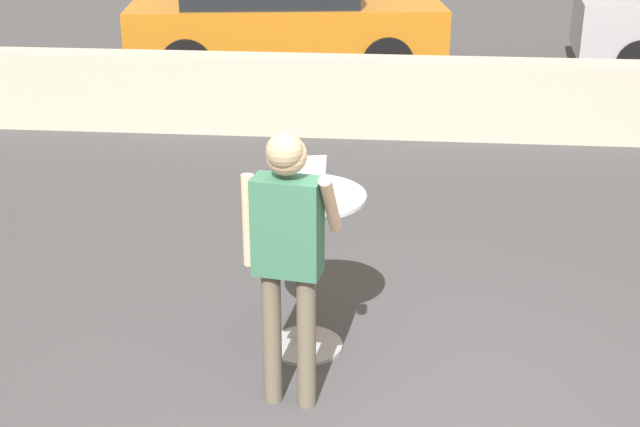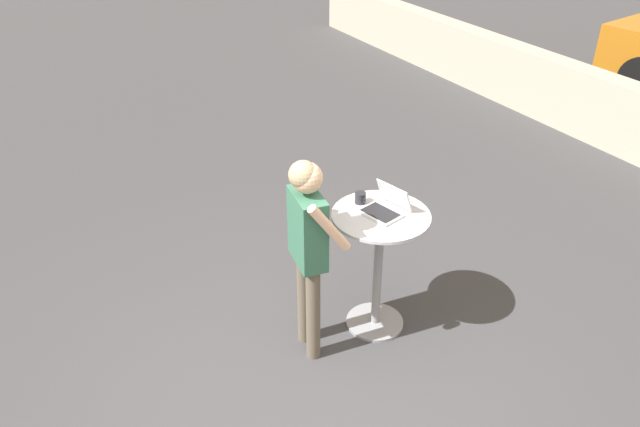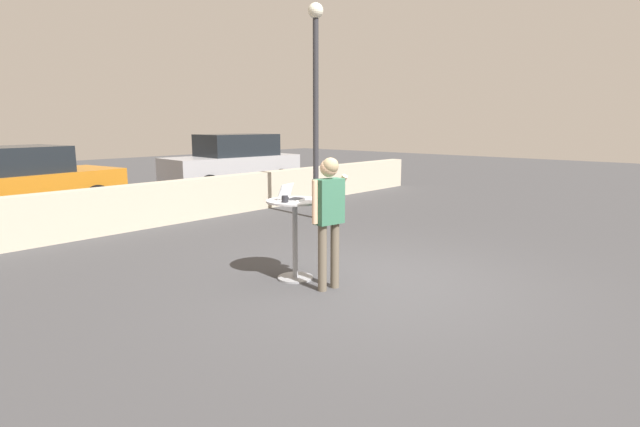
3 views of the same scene
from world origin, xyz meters
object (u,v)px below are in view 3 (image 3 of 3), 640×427
object	(u,v)px
cafe_table	(295,227)
laptop	(292,196)
coffee_mug	(285,199)
parked_car_further_down	(233,163)
standing_person	(329,207)
parked_car_near_street	(12,183)
street_lamp	(316,83)

from	to	relation	value
cafe_table	laptop	bearing A→B (deg)	105.69
coffee_mug	parked_car_further_down	distance (m)	9.46
laptop	cafe_table	bearing A→B (deg)	-74.31
standing_person	coffee_mug	bearing A→B (deg)	108.77
laptop	coffee_mug	world-z (taller)	laptop
parked_car_near_street	standing_person	bearing A→B (deg)	-82.26
cafe_table	parked_car_near_street	size ratio (longest dim) A/B	0.24
coffee_mug	parked_car_near_street	xyz separation A→B (m)	(-0.88, 7.36, -0.30)
coffee_mug	parked_car_further_down	size ratio (longest dim) A/B	0.03
coffee_mug	parked_car_further_down	xyz separation A→B (m)	(5.37, 7.78, -0.26)
coffee_mug	street_lamp	distance (m)	4.90
laptop	parked_car_near_street	distance (m)	7.37
standing_person	parked_car_near_street	xyz separation A→B (m)	(-1.08, 7.93, -0.24)
cafe_table	coffee_mug	world-z (taller)	coffee_mug
coffee_mug	parked_car_near_street	size ratio (longest dim) A/B	0.03
coffee_mug	street_lamp	bearing A→B (deg)	37.20
cafe_table	coffee_mug	distance (m)	0.46
parked_car_near_street	parked_car_further_down	distance (m)	6.27
laptop	street_lamp	size ratio (longest dim) A/B	0.08
parked_car_near_street	street_lamp	bearing A→B (deg)	-45.49
cafe_table	parked_car_further_down	size ratio (longest dim) A/B	0.25
laptop	standing_person	size ratio (longest dim) A/B	0.22
cafe_table	laptop	size ratio (longest dim) A/B	2.98
cafe_table	standing_person	size ratio (longest dim) A/B	0.65
parked_car_further_down	laptop	bearing A→B (deg)	-123.85
standing_person	street_lamp	xyz separation A→B (m)	(3.44, 3.33, 1.84)
parked_car_further_down	parked_car_near_street	bearing A→B (deg)	-176.19
parked_car_near_street	parked_car_further_down	xyz separation A→B (m)	(6.26, 0.42, 0.05)
standing_person	street_lamp	size ratio (longest dim) A/B	0.37
cafe_table	coffee_mug	xyz separation A→B (m)	(-0.22, -0.04, 0.40)
cafe_table	street_lamp	xyz separation A→B (m)	(3.42, 2.72, 2.18)
cafe_table	parked_car_further_down	bearing A→B (deg)	56.35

